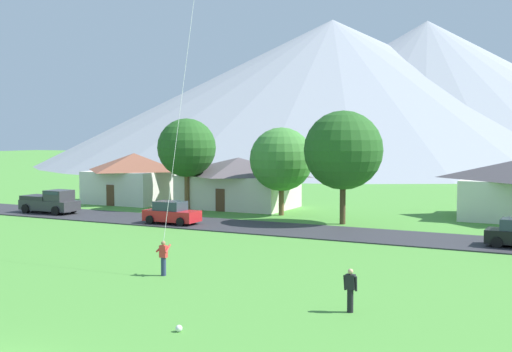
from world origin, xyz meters
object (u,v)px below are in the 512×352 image
parked_car_red_mid_west (171,213)px  watcher_person (350,290)px  house_leftmost (134,177)px  pickup_truck_charcoal_east_side (51,202)px  tree_left_of_center (343,150)px  soccer_ball (179,328)px  house_left_center (238,182)px  tree_right_of_center (187,148)px  tree_center (281,159)px

parked_car_red_mid_west → watcher_person: bearing=-40.9°
house_leftmost → pickup_truck_charcoal_east_side: (-0.52, -10.93, -1.49)m
tree_left_of_center → parked_car_red_mid_west: 13.73m
watcher_person → soccer_ball: watcher_person is taller
house_leftmost → soccer_ball: house_leftmost is taller
house_left_center → tree_left_of_center: bearing=-27.0°
pickup_truck_charcoal_east_side → house_leftmost: bearing=87.3°
parked_car_red_mid_west → soccer_ball: bearing=-55.5°
pickup_truck_charcoal_east_side → watcher_person: pickup_truck_charcoal_east_side is taller
pickup_truck_charcoal_east_side → soccer_ball: (27.83, -22.58, -0.94)m
house_left_center → tree_right_of_center: tree_right_of_center is taller
tree_right_of_center → watcher_person: (23.63, -25.50, -4.69)m
house_leftmost → tree_left_of_center: bearing=-13.7°
house_leftmost → watcher_person: house_leftmost is taller
house_leftmost → tree_right_of_center: tree_right_of_center is taller
parked_car_red_mid_west → watcher_person: (19.46, -16.84, 0.01)m
tree_right_of_center → pickup_truck_charcoal_east_side: bearing=-137.9°
soccer_ball → tree_center: bearing=107.9°
tree_center → watcher_person: tree_center is taller
house_leftmost → pickup_truck_charcoal_east_side: size_ratio=1.58×
soccer_ball → pickup_truck_charcoal_east_side: bearing=141.0°
tree_center → tree_right_of_center: tree_right_of_center is taller
house_left_center → parked_car_red_mid_west: size_ratio=2.54×
tree_left_of_center → tree_right_of_center: 15.84m
pickup_truck_charcoal_east_side → soccer_ball: 35.85m
tree_center → soccer_ball: size_ratio=30.68×
tree_center → tree_right_of_center: (-9.27, -0.11, 0.88)m
house_left_center → watcher_person: (20.27, -29.05, -1.53)m
house_left_center → tree_left_of_center: tree_left_of_center is taller
house_leftmost → parked_car_red_mid_west: house_leftmost is taller
tree_left_of_center → tree_right_of_center: size_ratio=1.04×
soccer_ball → tree_left_of_center: bearing=97.3°
tree_left_of_center → watcher_person: tree_left_of_center is taller
parked_car_red_mid_west → tree_center: bearing=59.8°
parked_car_red_mid_west → pickup_truck_charcoal_east_side: (-12.86, 0.81, 0.19)m
house_left_center → parked_car_red_mid_west: (0.80, -12.20, -1.54)m
parked_car_red_mid_west → house_leftmost: bearing=136.4°
tree_center → parked_car_red_mid_west: tree_center is taller
house_left_center → watcher_person: bearing=-55.1°
house_left_center → soccer_ball: 37.52m
tree_left_of_center → watcher_person: (8.02, -22.80, -4.70)m
house_leftmost → parked_car_red_mid_west: bearing=-43.6°
watcher_person → house_leftmost: bearing=138.1°
tree_right_of_center → house_left_center: bearing=46.5°
house_leftmost → pickup_truck_charcoal_east_side: house_leftmost is taller
house_leftmost → house_left_center: (11.54, 0.47, -0.14)m
tree_center → soccer_ball: bearing=-72.1°
tree_left_of_center → watcher_person: size_ratio=5.11×
tree_left_of_center → tree_center: 6.98m
tree_left_of_center → soccer_ball: bearing=-82.7°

